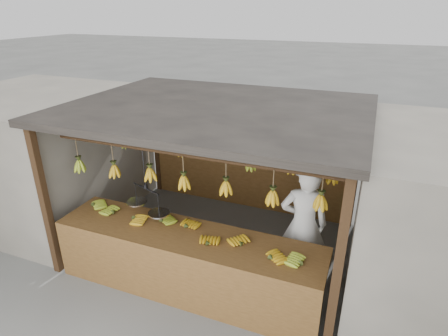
% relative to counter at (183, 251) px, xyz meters
% --- Properties ---
extents(ground, '(80.00, 80.00, 0.00)m').
position_rel_counter_xyz_m(ground, '(-0.02, 1.23, -0.72)').
color(ground, '#5B5B57').
extents(stall, '(4.30, 3.30, 2.40)m').
position_rel_counter_xyz_m(stall, '(-0.02, 1.56, 1.26)').
color(stall, black).
rests_on(stall, ground).
extents(neighbor_left, '(3.00, 3.00, 2.30)m').
position_rel_counter_xyz_m(neighbor_left, '(-3.62, 1.23, 0.43)').
color(neighbor_left, slate).
rests_on(neighbor_left, ground).
extents(counter, '(3.74, 0.85, 0.96)m').
position_rel_counter_xyz_m(counter, '(0.00, 0.00, 0.00)').
color(counter, brown).
rests_on(counter, ground).
extents(hanging_bananas, '(3.61, 2.25, 0.39)m').
position_rel_counter_xyz_m(hanging_bananas, '(-0.02, 1.23, 0.91)').
color(hanging_bananas, '#92A523').
rests_on(hanging_bananas, ground).
extents(balance_scale, '(0.75, 0.45, 0.90)m').
position_rel_counter_xyz_m(balance_scale, '(-0.65, 0.23, 0.44)').
color(balance_scale, black).
rests_on(balance_scale, ground).
extents(vendor, '(0.74, 0.57, 1.81)m').
position_rel_counter_xyz_m(vendor, '(1.41, 0.94, 0.19)').
color(vendor, white).
rests_on(vendor, ground).
extents(bag_bundles, '(0.08, 0.26, 1.28)m').
position_rel_counter_xyz_m(bag_bundles, '(1.92, 2.58, 0.28)').
color(bag_bundles, yellow).
rests_on(bag_bundles, ground).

